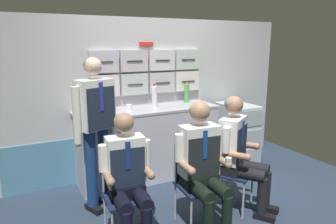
{
  "coord_description": "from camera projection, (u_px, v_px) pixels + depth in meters",
  "views": [
    {
      "loc": [
        -1.86,
        -2.63,
        1.82
      ],
      "look_at": [
        -0.43,
        0.17,
        1.12
      ],
      "focal_mm": 33.5,
      "sensor_mm": 36.0,
      "label": 1
    }
  ],
  "objects": [
    {
      "name": "coffee_cup_spare",
      "position": [
        114.0,
        111.0,
        3.8
      ],
      "size": [
        0.06,
        0.06,
        0.08
      ],
      "color": "tan",
      "rests_on": "galley_counter"
    },
    {
      "name": "folding_chair_left",
      "position": [
        124.0,
        184.0,
        2.98
      ],
      "size": [
        0.44,
        0.44,
        0.83
      ],
      "color": "#A8AAAF",
      "rests_on": "ground"
    },
    {
      "name": "sparkling_bottle_green",
      "position": [
        187.0,
        92.0,
        4.55
      ],
      "size": [
        0.07,
        0.07,
        0.31
      ],
      "color": "#519F56",
      "rests_on": "galley_counter"
    },
    {
      "name": "paper_cup_blue",
      "position": [
        129.0,
        107.0,
        4.04
      ],
      "size": [
        0.07,
        0.07,
        0.08
      ],
      "color": "white",
      "rests_on": "galley_counter"
    },
    {
      "name": "crew_member_by_counter",
      "position": [
        239.0,
        149.0,
        3.39
      ],
      "size": [
        0.63,
        0.7,
        1.27
      ],
      "color": "black",
      "rests_on": "ground"
    },
    {
      "name": "galley_counter",
      "position": [
        149.0,
        144.0,
        4.24
      ],
      "size": [
        1.93,
        0.53,
        0.97
      ],
      "color": "#BAB7C3",
      "rests_on": "ground"
    },
    {
      "name": "galley_bulkhead",
      "position": [
        155.0,
        97.0,
        4.46
      ],
      "size": [
        4.2,
        0.14,
        2.15
      ],
      "color": "#B8BABF",
      "rests_on": "ground"
    },
    {
      "name": "crew_member_right",
      "position": [
        203.0,
        162.0,
        3.01
      ],
      "size": [
        0.52,
        0.65,
        1.28
      ],
      "color": "black",
      "rests_on": "ground"
    },
    {
      "name": "ground",
      "position": [
        209.0,
        211.0,
        3.51
      ],
      "size": [
        4.8,
        4.8,
        0.04
      ],
      "primitive_type": "cube",
      "color": "#273446"
    },
    {
      "name": "folding_chair_by_counter",
      "position": [
        225.0,
        163.0,
        3.5
      ],
      "size": [
        0.56,
        0.56,
        0.83
      ],
      "color": "#A8AAAF",
      "rests_on": "ground"
    },
    {
      "name": "service_trolley",
      "position": [
        237.0,
        133.0,
        4.72
      ],
      "size": [
        0.4,
        0.65,
        0.93
      ],
      "color": "black",
      "rests_on": "ground"
    },
    {
      "name": "water_bottle_tall",
      "position": [
        154.0,
        96.0,
        4.24
      ],
      "size": [
        0.08,
        0.08,
        0.31
      ],
      "color": "silver",
      "rests_on": "galley_counter"
    },
    {
      "name": "crew_member_standing",
      "position": [
        96.0,
        122.0,
        3.34
      ],
      "size": [
        0.5,
        0.36,
        1.68
      ],
      "color": "black",
      "rests_on": "ground"
    },
    {
      "name": "crew_member_left",
      "position": [
        128.0,
        175.0,
        2.8
      ],
      "size": [
        0.48,
        0.61,
        1.22
      ],
      "color": "black",
      "rests_on": "ground"
    },
    {
      "name": "folding_chair_right",
      "position": [
        195.0,
        175.0,
        3.2
      ],
      "size": [
        0.43,
        0.43,
        0.83
      ],
      "color": "#A8AAAF",
      "rests_on": "ground"
    }
  ]
}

